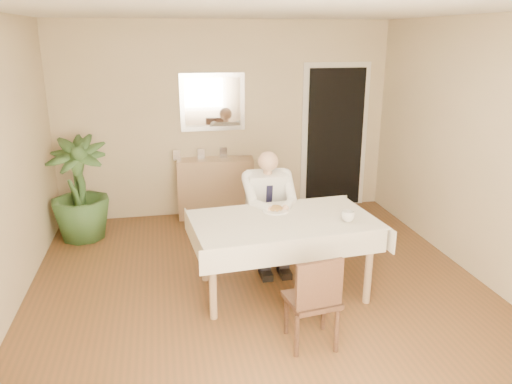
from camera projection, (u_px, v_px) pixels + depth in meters
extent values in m
plane|color=brown|center=(263.00, 297.00, 4.78)|extent=(5.00, 5.00, 0.00)
plane|color=silver|center=(264.00, 9.00, 4.00)|extent=(5.00, 5.00, 0.00)
cube|color=beige|center=(226.00, 120.00, 6.73)|extent=(4.50, 0.02, 2.60)
cube|color=beige|center=(388.00, 316.00, 2.05)|extent=(4.50, 0.02, 2.60)
cube|color=beige|center=(492.00, 155.00, 4.80)|extent=(0.02, 5.00, 2.60)
cube|color=white|center=(389.00, 281.00, 2.03)|extent=(1.34, 0.02, 1.44)
cube|color=white|center=(387.00, 278.00, 2.04)|extent=(1.18, 0.02, 1.28)
cube|color=white|center=(334.00, 138.00, 7.09)|extent=(0.96, 0.03, 2.10)
cube|color=black|center=(335.00, 139.00, 7.06)|extent=(0.80, 0.05, 1.95)
cube|color=silver|center=(213.00, 102.00, 6.60)|extent=(0.86, 0.03, 0.76)
cube|color=white|center=(213.00, 102.00, 6.58)|extent=(0.74, 0.02, 0.64)
cube|color=#947953|center=(284.00, 222.00, 4.69)|extent=(1.67, 1.04, 0.04)
cube|color=beige|center=(284.00, 220.00, 4.68)|extent=(1.78, 1.15, 0.01)
cube|color=beige|center=(298.00, 252.00, 4.25)|extent=(1.69, 0.17, 0.22)
cube|color=beige|center=(272.00, 212.00, 5.18)|extent=(1.69, 0.17, 0.22)
cube|color=beige|center=(193.00, 237.00, 4.56)|extent=(0.10, 1.00, 0.22)
cube|color=beige|center=(368.00, 224.00, 4.87)|extent=(0.10, 1.00, 0.22)
cylinder|color=#947953|center=(213.00, 283.00, 4.32)|extent=(0.07, 0.07, 0.70)
cylinder|color=#947953|center=(369.00, 268.00, 4.59)|extent=(0.07, 0.07, 0.70)
cylinder|color=#947953|center=(205.00, 248.00, 5.02)|extent=(0.07, 0.07, 0.70)
cylinder|color=#947953|center=(340.00, 238.00, 5.28)|extent=(0.07, 0.07, 0.70)
cube|color=#452B1F|center=(266.00, 224.00, 5.54)|extent=(0.40, 0.40, 0.04)
cube|color=#452B1F|center=(262.00, 199.00, 5.63)|extent=(0.39, 0.05, 0.39)
cylinder|color=#452B1F|center=(254.00, 248.00, 5.41)|extent=(0.04, 0.04, 0.38)
cylinder|color=#452B1F|center=(283.00, 246.00, 5.47)|extent=(0.04, 0.04, 0.38)
cylinder|color=#452B1F|center=(248.00, 237.00, 5.73)|extent=(0.04, 0.04, 0.38)
cylinder|color=#452B1F|center=(276.00, 235.00, 5.79)|extent=(0.04, 0.04, 0.38)
cube|color=#452B1F|center=(312.00, 300.00, 3.97)|extent=(0.43, 0.43, 0.04)
cube|color=#452B1F|center=(319.00, 285.00, 3.74)|extent=(0.38, 0.09, 0.38)
cylinder|color=#452B1F|center=(297.00, 336.00, 3.85)|extent=(0.04, 0.04, 0.37)
cylinder|color=#452B1F|center=(337.00, 331.00, 3.91)|extent=(0.04, 0.04, 0.37)
cylinder|color=#452B1F|center=(286.00, 314.00, 4.15)|extent=(0.04, 0.04, 0.37)
cylinder|color=#452B1F|center=(324.00, 310.00, 4.21)|extent=(0.04, 0.04, 0.37)
cube|color=white|center=(267.00, 195.00, 5.39)|extent=(0.42, 0.31, 0.55)
cube|color=black|center=(269.00, 201.00, 5.29)|extent=(0.07, 0.08, 0.36)
cylinder|color=tan|center=(268.00, 170.00, 5.27)|extent=(0.09, 0.09, 0.08)
sphere|color=tan|center=(268.00, 161.00, 5.21)|extent=(0.21, 0.21, 0.21)
cube|color=black|center=(261.00, 222.00, 5.26)|extent=(0.13, 0.42, 0.13)
cube|color=black|center=(280.00, 221.00, 5.30)|extent=(0.13, 0.42, 0.13)
cube|color=black|center=(265.00, 254.00, 5.18)|extent=(0.11, 0.12, 0.45)
cube|color=black|center=(283.00, 253.00, 5.21)|extent=(0.11, 0.12, 0.45)
cube|color=black|center=(266.00, 274.00, 5.18)|extent=(0.11, 0.26, 0.07)
cube|color=black|center=(284.00, 272.00, 5.22)|extent=(0.11, 0.26, 0.07)
cylinder|color=white|center=(276.00, 210.00, 4.88)|extent=(0.26, 0.26, 0.02)
ellipsoid|color=brown|center=(276.00, 208.00, 4.88)|extent=(0.14, 0.14, 0.06)
cylinder|color=silver|center=(281.00, 210.00, 4.83)|extent=(0.01, 0.13, 0.01)
cylinder|color=silver|center=(273.00, 211.00, 4.82)|extent=(0.01, 0.13, 0.01)
imported|color=white|center=(348.00, 216.00, 4.61)|extent=(0.16, 0.16, 0.10)
cube|color=#947953|center=(216.00, 188.00, 6.80)|extent=(1.05, 0.45, 0.81)
cube|color=silver|center=(177.00, 155.00, 6.60)|extent=(0.10, 0.02, 0.14)
cube|color=silver|center=(201.00, 154.00, 6.68)|extent=(0.10, 0.02, 0.14)
cube|color=silver|center=(223.00, 153.00, 6.74)|extent=(0.10, 0.02, 0.14)
imported|color=#335627|center=(79.00, 189.00, 5.99)|extent=(0.77, 0.77, 1.26)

